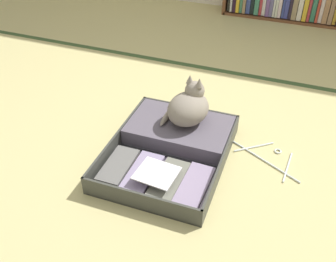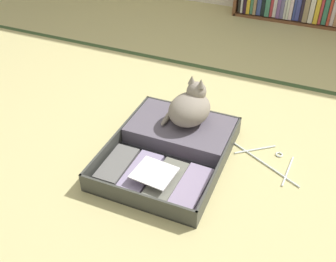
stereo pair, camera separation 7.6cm
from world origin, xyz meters
name	(u,v)px [view 2 (the right image)]	position (x,y,z in m)	size (l,w,h in m)	color
ground_plane	(195,160)	(0.00, 0.00, 0.00)	(10.00, 10.00, 0.00)	tan
tatami_border	(244,75)	(0.00, 1.02, 0.00)	(4.80, 0.05, 0.00)	#364E2A
open_suitcase	(173,145)	(-0.14, 0.01, 0.04)	(0.62, 0.78, 0.11)	#3C3D37
black_cat	(191,107)	(-0.10, 0.19, 0.20)	(0.28, 0.31, 0.27)	gray
clothes_hanger	(270,161)	(0.37, 0.15, 0.01)	(0.40, 0.31, 0.01)	silver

